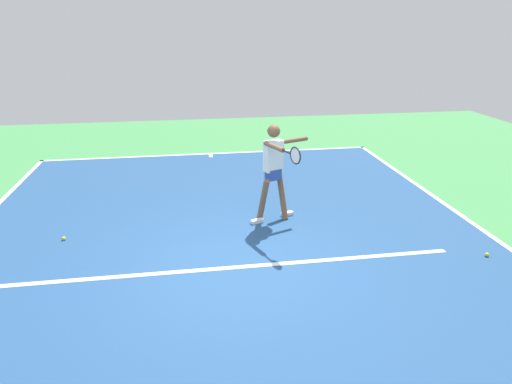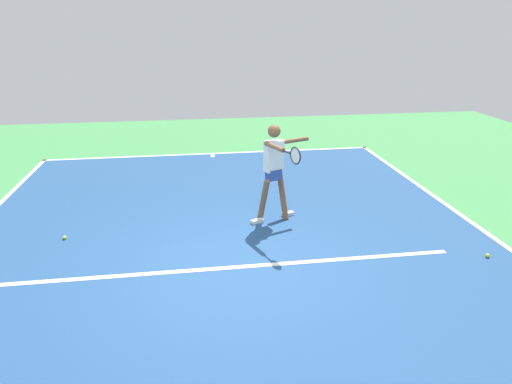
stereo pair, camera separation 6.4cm
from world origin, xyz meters
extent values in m
plane|color=#428E4C|center=(0.00, 0.00, 0.00)|extent=(22.73, 22.73, 0.00)
cube|color=navy|center=(0.00, 0.00, 0.00)|extent=(9.27, 12.95, 0.00)
cube|color=white|center=(0.00, -6.42, 0.00)|extent=(9.27, 0.10, 0.01)
cube|color=white|center=(-4.58, 0.00, 0.00)|extent=(0.10, 12.95, 0.01)
cube|color=white|center=(0.00, 0.00, 0.00)|extent=(6.95, 0.10, 0.01)
cube|color=white|center=(0.00, -6.22, 0.00)|extent=(0.10, 0.30, 0.01)
cylinder|color=brown|center=(-1.10, -1.76, 0.43)|extent=(0.23, 0.38, 0.89)
cube|color=white|center=(-1.22, -1.81, 0.04)|extent=(0.26, 0.18, 0.07)
cylinder|color=brown|center=(-0.70, -1.60, 0.43)|extent=(0.23, 0.38, 0.89)
cube|color=white|center=(-0.58, -1.56, 0.04)|extent=(0.26, 0.18, 0.07)
cube|color=#2D4799|center=(-0.90, -1.68, 0.91)|extent=(0.30, 0.28, 0.20)
cube|color=white|center=(-0.90, -1.68, 1.26)|extent=(0.38, 0.29, 0.57)
sphere|color=brown|center=(-0.90, -1.68, 1.72)|extent=(0.23, 0.23, 0.23)
cylinder|color=brown|center=(-1.33, -1.85, 1.49)|extent=(0.56, 0.28, 0.08)
cylinder|color=brown|center=(-0.85, -1.36, 1.52)|extent=(0.28, 0.56, 0.08)
cylinder|color=black|center=(-0.99, -0.99, 1.52)|extent=(0.11, 0.22, 0.03)
torus|color=black|center=(-1.08, -0.76, 1.52)|extent=(0.13, 0.28, 0.29)
cylinder|color=silver|center=(-1.08, -0.76, 1.52)|extent=(0.09, 0.23, 0.25)
sphere|color=yellow|center=(-4.04, 0.29, 0.03)|extent=(0.07, 0.07, 0.07)
sphere|color=yellow|center=(2.83, -1.37, 0.03)|extent=(0.07, 0.07, 0.07)
camera|label=1|loc=(0.62, 5.96, 3.53)|focal=31.27mm
camera|label=2|loc=(0.55, 5.97, 3.53)|focal=31.27mm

